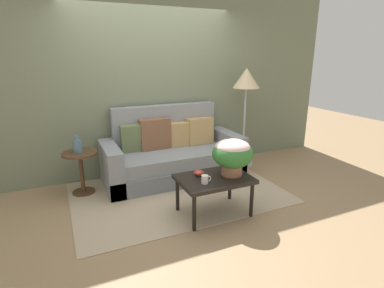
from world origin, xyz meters
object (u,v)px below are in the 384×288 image
Objects in this scene: couch at (172,156)px; coffee_mug at (205,179)px; table_vase at (77,145)px; side_table at (81,165)px; potted_plant at (232,153)px; coffee_table at (214,181)px; snack_bowl at (199,173)px; floor_lamp at (246,84)px.

couch is 17.04× the size of coffee_mug.
table_vase reaches higher than coffee_mug.
potted_plant is (1.58, -1.24, 0.32)m from side_table.
couch is at bearing 1.74° from side_table.
couch reaches higher than table_vase.
coffee_table is 1.76× the size of potted_plant.
coffee_mug is (1.18, -1.34, 0.11)m from side_table.
coffee_table is at bearing -40.28° from snack_bowl.
floor_lamp is 13.39× the size of coffee_mug.
snack_bowl is 1.67m from table_vase.
coffee_mug is at bearing -48.69° from side_table.
side_table is 2.79m from floor_lamp.
floor_lamp reaches higher than potted_plant.
floor_lamp reaches higher than coffee_table.
floor_lamp is 13.31× the size of snack_bowl.
side_table is 2.58× the size of table_vase.
coffee_mug is at bearing -135.56° from floor_lamp.
coffee_table is at bearing 176.22° from potted_plant.
floor_lamp is at bearing 44.44° from coffee_mug.
coffee_mug is (-1.45, -1.42, -0.85)m from floor_lamp.
coffee_table is 0.39m from potted_plant.
table_vase is at bearing 138.01° from snack_bowl.
coffee_table is 0.20m from snack_bowl.
snack_bowl reaches higher than coffee_table.
floor_lamp reaches higher than couch.
side_table is at bearing -178.32° from floor_lamp.
potted_plant is 2.07× the size of table_vase.
coffee_table is 0.52× the size of floor_lamp.
couch is 1.27× the size of floor_lamp.
side_table is at bearing 137.86° from coffee_table.
floor_lamp is at bearing 1.61° from couch.
side_table is 0.28m from table_vase.
coffee_table is at bearing 31.87° from coffee_mug.
snack_bowl is at bearing -41.99° from table_vase.
side_table is 1.79m from coffee_mug.
floor_lamp is at bearing 40.19° from snack_bowl.
couch is at bearing -178.39° from floor_lamp.
table_vase is at bearing 142.06° from potted_plant.
couch is at bearing 84.38° from coffee_mug.
side_table is at bearing 141.80° from potted_plant.
snack_bowl is 0.53× the size of table_vase.
couch is at bearing 1.63° from table_vase.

